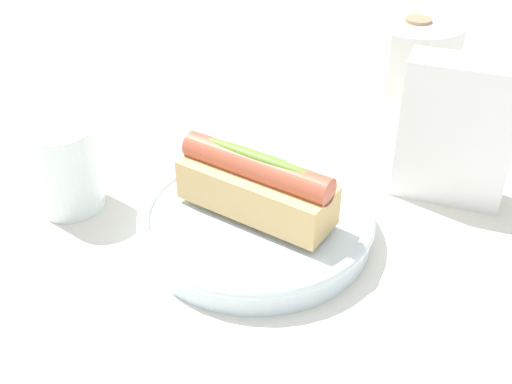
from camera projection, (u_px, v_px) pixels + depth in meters
name	position (u px, v px, depth m)	size (l,w,h in m)	color
ground_plane	(266.00, 229.00, 0.62)	(2.40, 2.40, 0.00)	silver
serving_bowl	(256.00, 221.00, 0.61)	(0.23, 0.23, 0.03)	silver
hotdog_front	(256.00, 185.00, 0.58)	(0.16, 0.08, 0.06)	#DBB270
water_glass	(65.00, 170.00, 0.63)	(0.07, 0.07, 0.09)	white
paper_towel_roll	(410.00, 74.00, 0.76)	(0.11, 0.11, 0.13)	white
napkin_box	(456.00, 132.00, 0.63)	(0.11, 0.04, 0.15)	white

